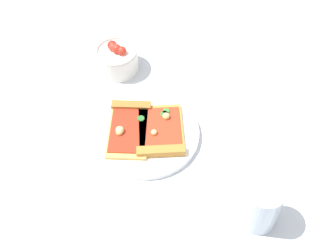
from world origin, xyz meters
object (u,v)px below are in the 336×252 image
at_px(pizza_slice_near, 129,126).
at_px(salad_bowl, 117,58).
at_px(pizza_slice_far, 160,133).
at_px(soda_glass, 261,205).
at_px(plate, 147,134).

bearing_deg(pizza_slice_near, salad_bowl, 155.65).
relative_size(pizza_slice_near, salad_bowl, 1.67).
distance_m(pizza_slice_far, soda_glass, 0.27).
bearing_deg(pizza_slice_near, soda_glass, 15.19).
xyz_separation_m(plate, soda_glass, (0.29, 0.06, 0.05)).
distance_m(pizza_slice_far, salad_bowl, 0.24).
bearing_deg(soda_glass, salad_bowl, -179.60).
bearing_deg(plate, soda_glass, 12.14).
height_order(plate, pizza_slice_near, pizza_slice_near).
distance_m(plate, salad_bowl, 0.23).
height_order(plate, salad_bowl, salad_bowl).
xyz_separation_m(plate, salad_bowl, (-0.22, 0.06, 0.03)).
xyz_separation_m(pizza_slice_near, salad_bowl, (-0.18, 0.08, 0.01)).
distance_m(pizza_slice_near, salad_bowl, 0.20).
height_order(plate, soda_glass, soda_glass).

